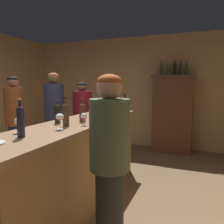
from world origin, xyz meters
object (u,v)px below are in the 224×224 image
object	(u,v)px
wine_glass_spare	(60,118)
display_bottle_midleft	(168,69)
wine_glass_front	(84,117)
display_bottle_center	(175,68)
wine_glass_mid	(18,122)
wine_bottle_chardonnay	(58,113)
wine_bottle_rose	(124,104)
bar_counter	(76,164)
bartender	(110,160)
wine_bottle_malbec	(105,104)
wine_bottle_syrah	(21,120)
display_bottle_right	(187,69)
flower_arrangement	(106,101)
display_bottle_left	(161,69)
patron_near_entrance	(83,119)
wine_bottle_riesling	(83,112)
patron_by_cabinet	(15,120)
display_cabinet	(173,112)
wine_bottle_pinot	(66,113)
display_bottle_midright	(180,69)
patron_in_grey	(55,117)

from	to	relation	value
wine_glass_spare	display_bottle_midleft	bearing A→B (deg)	79.24
wine_glass_front	display_bottle_center	bearing A→B (deg)	77.72
wine_glass_mid	display_bottle_midleft	bearing A→B (deg)	76.00
wine_bottle_chardonnay	wine_bottle_rose	bearing A→B (deg)	74.09
bar_counter	bartender	size ratio (longest dim) A/B	1.80
display_bottle_center	wine_glass_mid	bearing A→B (deg)	-106.13
wine_bottle_chardonnay	wine_glass_front	size ratio (longest dim) A/B	2.01
wine_bottle_chardonnay	wine_glass_front	distance (m)	0.35
wine_bottle_malbec	wine_bottle_syrah	size ratio (longest dim) A/B	0.91
wine_glass_front	display_bottle_right	bearing A→B (deg)	73.22
display_bottle_center	flower_arrangement	bearing A→B (deg)	-119.65
display_bottle_left	patron_near_entrance	bearing A→B (deg)	-132.49
wine_bottle_riesling	patron_near_entrance	xyz separation A→B (m)	(-0.77, 1.38, -0.34)
wine_glass_front	wine_bottle_chardonnay	bearing A→B (deg)	179.10
wine_glass_mid	wine_glass_spare	world-z (taller)	wine_glass_spare
patron_by_cabinet	bar_counter	bearing A→B (deg)	3.71
display_cabinet	wine_glass_spare	distance (m)	3.34
wine_bottle_pinot	patron_near_entrance	world-z (taller)	patron_near_entrance
wine_bottle_syrah	display_bottle_midright	bearing A→B (deg)	74.93
flower_arrangement	display_bottle_midright	bearing A→B (deg)	57.45
wine_bottle_malbec	patron_by_cabinet	world-z (taller)	patron_by_cabinet
wine_bottle_malbec	display_bottle_midright	xyz separation A→B (m)	(0.99, 1.82, 0.65)
display_bottle_midleft	bartender	size ratio (longest dim) A/B	0.18
display_bottle_midright	wine_glass_front	bearing A→B (deg)	-104.35
patron_near_entrance	wine_bottle_pinot	bearing A→B (deg)	-22.18
wine_glass_spare	display_bottle_left	xyz separation A→B (m)	(0.47, 3.24, 0.68)
wine_bottle_chardonnay	wine_bottle_malbec	bearing A→B (deg)	84.50
wine_bottle_chardonnay	wine_glass_spare	size ratio (longest dim) A/B	1.72
wine_bottle_syrah	wine_glass_spare	bearing A→B (deg)	74.40
wine_bottle_chardonnay	display_bottle_left	bearing A→B (deg)	76.62
display_cabinet	wine_bottle_rose	size ratio (longest dim) A/B	5.66
display_bottle_midleft	bar_counter	bearing A→B (deg)	-104.06
display_bottle_midleft	display_bottle_midright	bearing A→B (deg)	0.00
wine_bottle_riesling	bartender	size ratio (longest dim) A/B	0.18
wine_glass_front	bartender	world-z (taller)	bartender
display_bottle_midleft	display_bottle_right	size ratio (longest dim) A/B	0.96
wine_glass_front	display_bottle_midleft	distance (m)	3.07
patron_in_grey	display_bottle_midright	bearing A→B (deg)	111.34
display_bottle_midright	display_bottle_right	distance (m)	0.13
bartender	wine_bottle_riesling	bearing A→B (deg)	-58.58
wine_glass_front	wine_glass_mid	world-z (taller)	wine_glass_mid
patron_near_entrance	display_bottle_midleft	bearing A→B (deg)	88.64
patron_by_cabinet	patron_near_entrance	bearing A→B (deg)	70.23
wine_glass_mid	display_bottle_midright	world-z (taller)	display_bottle_midright
wine_bottle_pinot	flower_arrangement	size ratio (longest dim) A/B	0.96
bar_counter	display_bottle_left	xyz separation A→B (m)	(0.55, 2.81, 1.33)
display_bottle_right	patron_by_cabinet	xyz separation A→B (m)	(-2.63, -2.21, -0.93)
wine_bottle_chardonnay	patron_near_entrance	xyz separation A→B (m)	(-0.55, 1.58, -0.33)
patron_by_cabinet	bartender	world-z (taller)	patron_by_cabinet
display_bottle_center	wine_glass_spare	bearing A→B (deg)	-103.14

